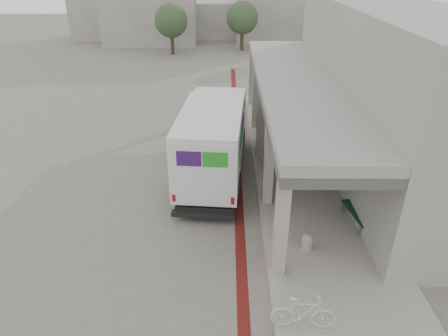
{
  "coord_description": "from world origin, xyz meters",
  "views": [
    {
      "loc": [
        0.54,
        -12.87,
        8.7
      ],
      "look_at": [
        0.41,
        0.5,
        1.6
      ],
      "focal_mm": 32.0,
      "sensor_mm": 36.0,
      "label": 1
    }
  ],
  "objects_px": {
    "bench": "(356,215)",
    "bicycle_cream": "(303,313)",
    "utility_cabinet": "(316,171)",
    "fedex_truck": "(214,139)"
  },
  "relations": [
    {
      "from": "bench",
      "to": "utility_cabinet",
      "type": "height_order",
      "value": "utility_cabinet"
    },
    {
      "from": "bench",
      "to": "bicycle_cream",
      "type": "distance_m",
      "value": 5.43
    },
    {
      "from": "fedex_truck",
      "to": "bicycle_cream",
      "type": "relative_size",
      "value": 4.62
    },
    {
      "from": "fedex_truck",
      "to": "bench",
      "type": "xyz_separation_m",
      "value": [
        5.25,
        -3.75,
        -1.34
      ]
    },
    {
      "from": "fedex_truck",
      "to": "utility_cabinet",
      "type": "height_order",
      "value": "fedex_truck"
    },
    {
      "from": "bench",
      "to": "bicycle_cream",
      "type": "bearing_deg",
      "value": -128.84
    },
    {
      "from": "bicycle_cream",
      "to": "bench",
      "type": "bearing_deg",
      "value": -26.66
    },
    {
      "from": "bench",
      "to": "bicycle_cream",
      "type": "relative_size",
      "value": 1.07
    },
    {
      "from": "bicycle_cream",
      "to": "utility_cabinet",
      "type": "bearing_deg",
      "value": -10.0
    },
    {
      "from": "bench",
      "to": "utility_cabinet",
      "type": "bearing_deg",
      "value": 97.87
    }
  ]
}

